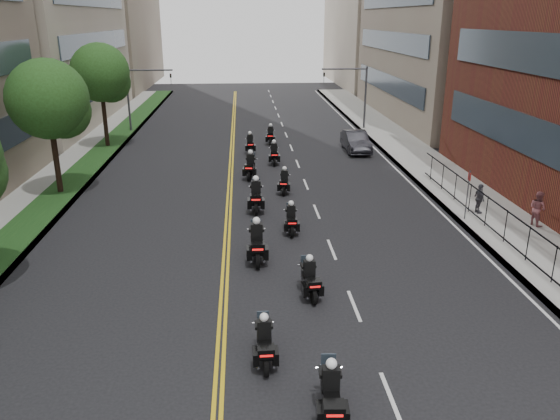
# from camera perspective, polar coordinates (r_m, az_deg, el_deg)

# --- Properties ---
(sidewalk_right) EXTENTS (4.00, 90.00, 0.15)m
(sidewalk_right) POSITION_cam_1_polar(r_m,az_deg,el_deg) (35.65, 16.93, 2.99)
(sidewalk_right) COLOR gray
(sidewalk_right) RESTS_ON ground
(sidewalk_left) EXTENTS (4.00, 90.00, 0.15)m
(sidewalk_left) POSITION_cam_1_polar(r_m,az_deg,el_deg) (35.22, -22.69, 2.11)
(sidewalk_left) COLOR gray
(sidewalk_left) RESTS_ON ground
(grass_strip) EXTENTS (2.00, 90.00, 0.04)m
(grass_strip) POSITION_cam_1_polar(r_m,az_deg,el_deg) (34.94, -21.47, 2.30)
(grass_strip) COLOR #173C15
(grass_strip) RESTS_ON sidewalk_left
(iron_fence) EXTENTS (0.05, 28.00, 1.50)m
(iron_fence) POSITION_cam_1_polar(r_m,az_deg,el_deg) (23.88, 25.57, -4.11)
(iron_fence) COLOR black
(iron_fence) RESTS_ON sidewalk_right
(street_trees) EXTENTS (4.40, 38.40, 7.98)m
(street_trees) POSITION_cam_1_polar(r_m,az_deg,el_deg) (27.94, -26.12, 8.15)
(street_trees) COLOR black
(street_trees) RESTS_ON ground
(traffic_signal_right) EXTENTS (4.09, 0.20, 5.60)m
(traffic_signal_right) POSITION_cam_1_polar(r_m,az_deg,el_deg) (50.32, 7.86, 12.48)
(traffic_signal_right) COLOR #3F3F44
(traffic_signal_right) RESTS_ON ground
(traffic_signal_left) EXTENTS (4.09, 0.20, 5.60)m
(traffic_signal_left) POSITION_cam_1_polar(r_m,az_deg,el_deg) (50.08, -14.56, 12.01)
(traffic_signal_left) COLOR #3F3F44
(traffic_signal_left) RESTS_ON ground
(motorcycle_1) EXTENTS (0.58, 2.27, 1.68)m
(motorcycle_1) POSITION_cam_1_polar(r_m,az_deg,el_deg) (14.59, 5.34, -18.80)
(motorcycle_1) COLOR black
(motorcycle_1) RESTS_ON ground
(motorcycle_2) EXTENTS (0.49, 2.11, 1.56)m
(motorcycle_2) POSITION_cam_1_polar(r_m,az_deg,el_deg) (16.53, -1.62, -13.78)
(motorcycle_2) COLOR black
(motorcycle_2) RESTS_ON ground
(motorcycle_3) EXTENTS (0.58, 2.14, 1.58)m
(motorcycle_3) POSITION_cam_1_polar(r_m,az_deg,el_deg) (20.12, 3.14, -7.30)
(motorcycle_3) COLOR black
(motorcycle_3) RESTS_ON ground
(motorcycle_4) EXTENTS (0.58, 2.55, 1.88)m
(motorcycle_4) POSITION_cam_1_polar(r_m,az_deg,el_deg) (22.85, -2.43, -3.56)
(motorcycle_4) COLOR black
(motorcycle_4) RESTS_ON ground
(motorcycle_5) EXTENTS (0.49, 2.10, 1.55)m
(motorcycle_5) POSITION_cam_1_polar(r_m,az_deg,el_deg) (25.85, 1.17, -1.07)
(motorcycle_5) COLOR black
(motorcycle_5) RESTS_ON ground
(motorcycle_6) EXTENTS (0.60, 2.55, 1.88)m
(motorcycle_6) POSITION_cam_1_polar(r_m,az_deg,el_deg) (28.75, -2.52, 1.35)
(motorcycle_6) COLOR black
(motorcycle_6) RESTS_ON ground
(motorcycle_7) EXTENTS (0.64, 2.09, 1.55)m
(motorcycle_7) POSITION_cam_1_polar(r_m,az_deg,el_deg) (31.78, 0.45, 2.90)
(motorcycle_7) COLOR black
(motorcycle_7) RESTS_ON ground
(motorcycle_8) EXTENTS (0.72, 2.44, 1.81)m
(motorcycle_8) POSITION_cam_1_polar(r_m,az_deg,el_deg) (34.77, -3.11, 4.50)
(motorcycle_8) COLOR black
(motorcycle_8) RESTS_ON ground
(motorcycle_9) EXTENTS (0.53, 2.28, 1.68)m
(motorcycle_9) POSITION_cam_1_polar(r_m,az_deg,el_deg) (38.22, -0.62, 5.83)
(motorcycle_9) COLOR black
(motorcycle_9) RESTS_ON ground
(motorcycle_10) EXTENTS (0.51, 2.20, 1.63)m
(motorcycle_10) POSITION_cam_1_polar(r_m,az_deg,el_deg) (41.49, -3.14, 6.87)
(motorcycle_10) COLOR black
(motorcycle_10) RESTS_ON ground
(motorcycle_11) EXTENTS (0.59, 2.22, 1.64)m
(motorcycle_11) POSITION_cam_1_polar(r_m,az_deg,el_deg) (44.47, -1.00, 7.76)
(motorcycle_11) COLOR black
(motorcycle_11) RESTS_ON ground
(parked_sedan) EXTENTS (1.65, 4.67, 1.54)m
(parked_sedan) POSITION_cam_1_polar(r_m,az_deg,el_deg) (42.25, 7.93, 7.12)
(parked_sedan) COLOR black
(parked_sedan) RESTS_ON ground
(pedestrian_b) EXTENTS (0.86, 0.98, 1.70)m
(pedestrian_b) POSITION_cam_1_polar(r_m,az_deg,el_deg) (29.05, 25.33, 0.16)
(pedestrian_b) COLOR #904E53
(pedestrian_b) RESTS_ON sidewalk_right
(pedestrian_c) EXTENTS (0.44, 0.94, 1.56)m
(pedestrian_c) POSITION_cam_1_polar(r_m,az_deg,el_deg) (29.72, 20.12, 1.13)
(pedestrian_c) COLOR #3E3C44
(pedestrian_c) RESTS_ON sidewalk_right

